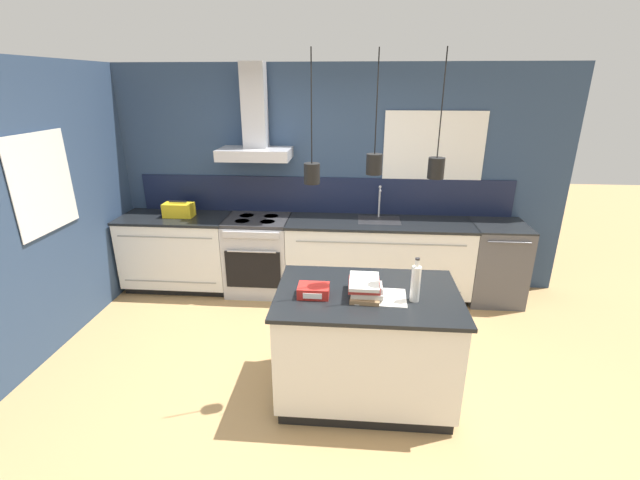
# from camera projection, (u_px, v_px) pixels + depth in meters

# --- Properties ---
(ground_plane) EXTENTS (16.00, 16.00, 0.00)m
(ground_plane) POSITION_uv_depth(u_px,v_px,m) (305.00, 382.00, 3.63)
(ground_plane) COLOR tan
(ground_plane) RESTS_ON ground
(wall_back) EXTENTS (5.60, 2.20, 2.60)m
(wall_back) POSITION_uv_depth(u_px,v_px,m) (320.00, 176.00, 5.02)
(wall_back) COLOR navy
(wall_back) RESTS_ON ground_plane
(wall_left) EXTENTS (0.08, 3.80, 2.60)m
(wall_left) POSITION_uv_depth(u_px,v_px,m) (55.00, 205.00, 4.01)
(wall_left) COLOR navy
(wall_left) RESTS_ON ground_plane
(counter_run_left) EXTENTS (1.27, 0.64, 0.91)m
(counter_run_left) POSITION_uv_depth(u_px,v_px,m) (178.00, 252.00, 5.18)
(counter_run_left) COLOR black
(counter_run_left) RESTS_ON ground_plane
(counter_run_sink) EXTENTS (2.10, 0.64, 1.28)m
(counter_run_sink) POSITION_uv_depth(u_px,v_px,m) (377.00, 258.00, 5.00)
(counter_run_sink) COLOR black
(counter_run_sink) RESTS_ON ground_plane
(oven_range) EXTENTS (0.73, 0.66, 0.91)m
(oven_range) POSITION_uv_depth(u_px,v_px,m) (259.00, 255.00, 5.10)
(oven_range) COLOR #B5B5BA
(oven_range) RESTS_ON ground_plane
(dishwasher) EXTENTS (0.59, 0.65, 0.91)m
(dishwasher) POSITION_uv_depth(u_px,v_px,m) (495.00, 262.00, 4.89)
(dishwasher) COLOR #4C4C51
(dishwasher) RESTS_ON ground_plane
(kitchen_island) EXTENTS (1.38, 0.91, 0.91)m
(kitchen_island) POSITION_uv_depth(u_px,v_px,m) (366.00, 344.00, 3.36)
(kitchen_island) COLOR black
(kitchen_island) RESTS_ON ground_plane
(bottle_on_island) EXTENTS (0.07, 0.07, 0.33)m
(bottle_on_island) POSITION_uv_depth(u_px,v_px,m) (416.00, 283.00, 3.04)
(bottle_on_island) COLOR silver
(bottle_on_island) RESTS_ON kitchen_island
(book_stack) EXTENTS (0.25, 0.34, 0.12)m
(book_stack) POSITION_uv_depth(u_px,v_px,m) (365.00, 287.00, 3.15)
(book_stack) COLOR olive
(book_stack) RESTS_ON kitchen_island
(red_supply_box) EXTENTS (0.23, 0.17, 0.08)m
(red_supply_box) POSITION_uv_depth(u_px,v_px,m) (314.00, 291.00, 3.14)
(red_supply_box) COLOR red
(red_supply_box) RESTS_ON kitchen_island
(paper_pile) EXTENTS (0.38, 0.30, 0.01)m
(paper_pile) POSITION_uv_depth(u_px,v_px,m) (381.00, 297.00, 3.14)
(paper_pile) COLOR silver
(paper_pile) RESTS_ON kitchen_island
(yellow_toolbox) EXTENTS (0.34, 0.18, 0.19)m
(yellow_toolbox) POSITION_uv_depth(u_px,v_px,m) (179.00, 210.00, 4.99)
(yellow_toolbox) COLOR gold
(yellow_toolbox) RESTS_ON counter_run_left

